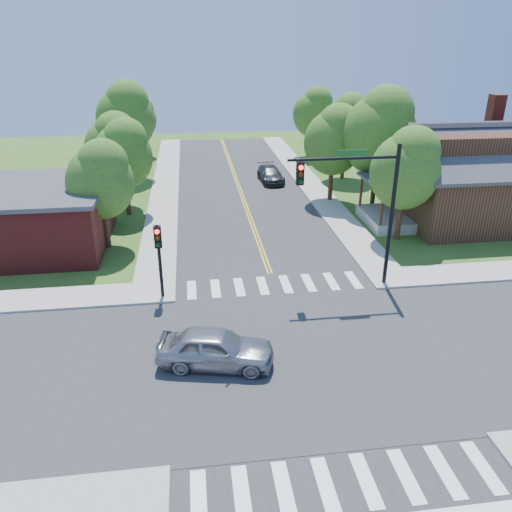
{
  "coord_description": "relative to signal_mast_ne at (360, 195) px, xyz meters",
  "views": [
    {
      "loc": [
        -3.92,
        -16.15,
        11.8
      ],
      "look_at": [
        -1.09,
        5.12,
        2.2
      ],
      "focal_mm": 35.0,
      "sensor_mm": 36.0,
      "label": 1
    }
  ],
  "objects": [
    {
      "name": "ground",
      "position": [
        -3.91,
        -5.59,
        -4.85
      ],
      "size": [
        100.0,
        100.0,
        0.0
      ],
      "primitive_type": "plane",
      "color": "#3B571B",
      "rests_on": "ground"
    },
    {
      "name": "road_ns",
      "position": [
        -3.91,
        -5.59,
        -4.83
      ],
      "size": [
        10.0,
        90.0,
        0.04
      ],
      "primitive_type": "cube",
      "color": "#2D2D30",
      "rests_on": "ground"
    },
    {
      "name": "road_ew",
      "position": [
        -3.91,
        -5.59,
        -4.83
      ],
      "size": [
        90.0,
        10.0,
        0.04
      ],
      "primitive_type": "cube",
      "color": "#2D2D30",
      "rests_on": "ground"
    },
    {
      "name": "intersection_patch",
      "position": [
        -3.91,
        -5.59,
        -4.85
      ],
      "size": [
        10.2,
        10.2,
        0.06
      ],
      "primitive_type": "cube",
      "color": "#2D2D30",
      "rests_on": "ground"
    },
    {
      "name": "sidewalk_ne",
      "position": [
        11.9,
        10.23,
        -4.78
      ],
      "size": [
        40.0,
        40.0,
        0.14
      ],
      "color": "#9E9B93",
      "rests_on": "ground"
    },
    {
      "name": "sidewalk_nw",
      "position": [
        -19.73,
        10.23,
        -4.78
      ],
      "size": [
        40.0,
        40.0,
        0.14
      ],
      "color": "#9E9B93",
      "rests_on": "ground"
    },
    {
      "name": "crosswalk_north",
      "position": [
        -3.91,
        0.61,
        -4.8
      ],
      "size": [
        8.85,
        2.0,
        0.01
      ],
      "color": "white",
      "rests_on": "ground"
    },
    {
      "name": "crosswalk_south",
      "position": [
        -3.91,
        -11.79,
        -4.8
      ],
      "size": [
        8.85,
        2.0,
        0.01
      ],
      "color": "white",
      "rests_on": "ground"
    },
    {
      "name": "centerline",
      "position": [
        -3.91,
        -5.59,
        -4.8
      ],
      "size": [
        0.3,
        90.0,
        0.01
      ],
      "color": "yellow",
      "rests_on": "ground"
    },
    {
      "name": "signal_mast_ne",
      "position": [
        0.0,
        0.0,
        0.0
      ],
      "size": [
        5.3,
        0.42,
        7.2
      ],
      "color": "black",
      "rests_on": "ground"
    },
    {
      "name": "signal_pole_nw",
      "position": [
        -9.51,
        -0.01,
        -2.19
      ],
      "size": [
        0.34,
        0.42,
        3.8
      ],
      "color": "black",
      "rests_on": "ground"
    },
    {
      "name": "house_ne",
      "position": [
        11.19,
        8.65,
        -1.52
      ],
      "size": [
        13.05,
        8.8,
        7.11
      ],
      "color": "#321811",
      "rests_on": "ground"
    },
    {
      "name": "building_nw",
      "position": [
        -18.11,
        7.61,
        -2.97
      ],
      "size": [
        10.4,
        8.4,
        3.73
      ],
      "color": "maroon",
      "rests_on": "ground"
    },
    {
      "name": "tree_e_a",
      "position": [
        4.83,
        5.81,
        -0.23
      ],
      "size": [
        4.15,
        3.94,
        7.05
      ],
      "color": "#382314",
      "rests_on": "ground"
    },
    {
      "name": "tree_e_b",
      "position": [
        5.38,
        11.89,
        0.88
      ],
      "size": [
        5.14,
        4.89,
        8.74
      ],
      "color": "#382314",
      "rests_on": "ground"
    },
    {
      "name": "tree_e_c",
      "position": [
        5.57,
        20.19,
        -0.02
      ],
      "size": [
        4.33,
        4.12,
        7.37
      ],
      "color": "#382314",
      "rests_on": "ground"
    },
    {
      "name": "tree_e_d",
      "position": [
        4.88,
        28.94,
        -0.19
      ],
      "size": [
        4.18,
        3.97,
        7.11
      ],
      "color": "#382314",
      "rests_on": "ground"
    },
    {
      "name": "tree_w_a",
      "position": [
        -12.92,
        6.9,
        -0.57
      ],
      "size": [
        3.84,
        3.65,
        6.54
      ],
      "color": "#382314",
      "rests_on": "ground"
    },
    {
      "name": "tree_w_b",
      "position": [
        -13.13,
        14.8,
        -0.31
      ],
      "size": [
        4.08,
        3.88,
        6.94
      ],
      "color": "#382314",
      "rests_on": "ground"
    },
    {
      "name": "tree_w_c",
      "position": [
        -13.03,
        22.75,
        0.64
      ],
      "size": [
        4.93,
        4.68,
        8.37
      ],
      "color": "#382314",
      "rests_on": "ground"
    },
    {
      "name": "tree_w_d",
      "position": [
        -12.77,
        31.49,
        -0.84
      ],
      "size": [
        3.61,
        3.43,
        6.13
      ],
      "color": "#382314",
      "rests_on": "ground"
    },
    {
      "name": "tree_house",
      "position": [
        2.71,
        13.89,
        -0.05
      ],
      "size": [
        4.31,
        4.1,
        7.33
      ],
      "color": "#382314",
      "rests_on": "ground"
    },
    {
      "name": "tree_bldg",
      "position": [
        -12.28,
        12.84,
        -0.4
      ],
      "size": [
        4.0,
        3.8,
        6.8
      ],
      "color": "#382314",
      "rests_on": "ground"
    },
    {
      "name": "car_silver",
      "position": [
        -7.27,
        -5.71,
        -4.09
      ],
      "size": [
        3.68,
        5.23,
        1.52
      ],
      "primitive_type": "imported",
      "rotation": [
        0.0,
        0.0,
        1.35
      ],
      "color": "#A0A2A7",
      "rests_on": "ground"
    },
    {
      "name": "car_dgrey",
      "position": [
        -1.02,
        19.9,
        -4.21
      ],
      "size": [
        2.27,
        4.63,
        1.29
      ],
      "primitive_type": "imported",
      "rotation": [
        0.0,
        0.0,
        0.05
      ],
      "color": "#2B2D30",
      "rests_on": "ground"
    }
  ]
}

